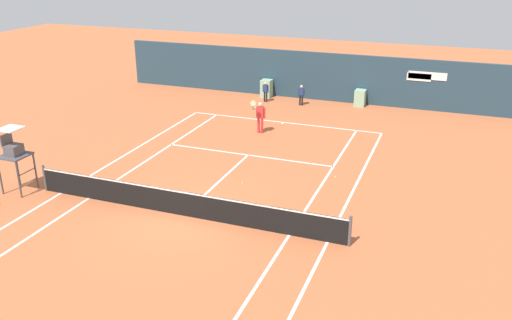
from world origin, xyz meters
TOP-DOWN VIEW (x-y plane):
  - ground_plane at (-0.00, 0.58)m, footprint 80.00×80.00m
  - tennis_net at (0.00, 0.00)m, footprint 12.10×0.10m
  - sponsor_back_wall at (0.01, 16.97)m, footprint 25.00×1.02m
  - umpire_chair at (-6.91, -0.40)m, footprint 1.00×1.00m
  - player_on_baseline at (-0.59, 9.58)m, footprint 0.59×0.72m
  - ball_kid_right_post at (-2.34, 15.33)m, footprint 0.41×0.20m
  - ball_kid_centre_post at (-0.07, 15.33)m, footprint 0.41×0.19m
  - tennis_ball_by_sideline at (0.99, 3.28)m, footprint 0.07×0.07m
  - tennis_ball_mid_court at (4.35, 5.23)m, footprint 0.07×0.07m

SIDE VIEW (x-z plane):
  - ground_plane at x=0.00m, z-range 0.00..0.01m
  - tennis_ball_by_sideline at x=0.99m, z-range 0.00..0.07m
  - tennis_ball_mid_court at x=4.35m, z-range 0.00..0.07m
  - tennis_net at x=0.00m, z-range -0.02..1.05m
  - ball_kid_centre_post at x=-0.07m, z-range 0.09..1.33m
  - ball_kid_right_post at x=-2.34m, z-range 0.09..1.34m
  - player_on_baseline at x=-0.59m, z-range 0.04..1.89m
  - sponsor_back_wall at x=0.01m, z-range -0.05..2.89m
  - umpire_chair at x=-6.91m, z-range 0.35..2.95m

